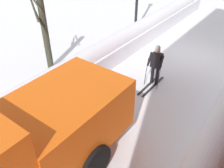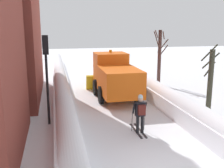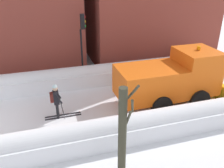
{
  "view_description": "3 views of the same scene",
  "coord_description": "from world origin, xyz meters",
  "px_view_note": "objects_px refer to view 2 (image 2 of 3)",
  "views": [
    {
      "loc": [
        -3.43,
        11.38,
        5.9
      ],
      "look_at": [
        0.72,
        5.81,
        1.12
      ],
      "focal_mm": 38.56,
      "sensor_mm": 36.0,
      "label": 1
    },
    {
      "loc": [
        -3.39,
        -7.48,
        4.77
      ],
      "look_at": [
        -0.33,
        6.54,
        1.63
      ],
      "focal_mm": 42.87,
      "sensor_mm": 36.0,
      "label": 2
    },
    {
      "loc": [
        10.82,
        3.01,
        6.71
      ],
      "look_at": [
        -0.12,
        6.33,
        1.26
      ],
      "focal_mm": 38.46,
      "sensor_mm": 36.0,
      "label": 3
    }
  ],
  "objects_px": {
    "plow_truck": "(115,76)",
    "bare_tree_near": "(210,81)",
    "traffic_light_pole": "(46,63)",
    "skier": "(140,112)",
    "bare_tree_mid": "(159,56)"
  },
  "relations": [
    {
      "from": "bare_tree_near",
      "to": "bare_tree_mid",
      "type": "bearing_deg",
      "value": 88.88
    },
    {
      "from": "bare_tree_near",
      "to": "bare_tree_mid",
      "type": "height_order",
      "value": "bare_tree_mid"
    },
    {
      "from": "bare_tree_near",
      "to": "bare_tree_mid",
      "type": "distance_m",
      "value": 7.59
    },
    {
      "from": "skier",
      "to": "bare_tree_mid",
      "type": "xyz_separation_m",
      "value": [
        4.7,
        9.41,
        1.35
      ]
    },
    {
      "from": "plow_truck",
      "to": "bare_tree_near",
      "type": "xyz_separation_m",
      "value": [
        4.3,
        -4.31,
        0.38
      ]
    },
    {
      "from": "plow_truck",
      "to": "traffic_light_pole",
      "type": "relative_size",
      "value": 1.38
    },
    {
      "from": "plow_truck",
      "to": "traffic_light_pole",
      "type": "distance_m",
      "value": 6.05
    },
    {
      "from": "skier",
      "to": "traffic_light_pole",
      "type": "distance_m",
      "value": 5.01
    },
    {
      "from": "plow_truck",
      "to": "bare_tree_near",
      "type": "bearing_deg",
      "value": -45.06
    },
    {
      "from": "skier",
      "to": "bare_tree_mid",
      "type": "relative_size",
      "value": 0.41
    },
    {
      "from": "skier",
      "to": "traffic_light_pole",
      "type": "xyz_separation_m",
      "value": [
        -4.03,
        2.16,
        2.05
      ]
    },
    {
      "from": "bare_tree_near",
      "to": "bare_tree_mid",
      "type": "xyz_separation_m",
      "value": [
        0.15,
        7.57,
        0.49
      ]
    },
    {
      "from": "skier",
      "to": "traffic_light_pole",
      "type": "bearing_deg",
      "value": 151.81
    },
    {
      "from": "plow_truck",
      "to": "skier",
      "type": "height_order",
      "value": "plow_truck"
    },
    {
      "from": "traffic_light_pole",
      "to": "bare_tree_mid",
      "type": "bearing_deg",
      "value": 39.75
    }
  ]
}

